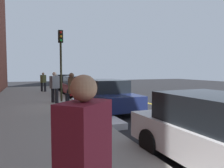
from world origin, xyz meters
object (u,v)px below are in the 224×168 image
at_px(parked_car_black, 64,82).
at_px(pedestrian_grey_coat, 55,86).
at_px(parked_car_navy, 107,95).
at_px(pedestrian_brown_coat, 72,91).
at_px(parked_car_red, 77,86).
at_px(traffic_light_pole, 61,53).
at_px(parked_car_white, 223,135).
at_px(pedestrian_olive_coat, 43,81).

height_order(parked_car_black, pedestrian_grey_coat, pedestrian_grey_coat).
bearing_deg(parked_car_black, parked_car_navy, 0.02).
height_order(parked_car_navy, pedestrian_brown_coat, pedestrian_brown_coat).
distance_m(parked_car_red, traffic_light_pole, 4.39).
bearing_deg(traffic_light_pole, pedestrian_brown_coat, -0.12).
bearing_deg(pedestrian_brown_coat, parked_car_white, 14.10).
distance_m(pedestrian_olive_coat, pedestrian_brown_coat, 9.60).
bearing_deg(traffic_light_pole, parked_car_navy, 32.40).
bearing_deg(pedestrian_grey_coat, parked_car_white, 12.49).
distance_m(pedestrian_olive_coat, traffic_light_pole, 6.73).
xyz_separation_m(parked_car_white, traffic_light_pole, (-9.70, -1.64, 2.19)).
relative_size(pedestrian_olive_coat, pedestrian_brown_coat, 0.95).
distance_m(parked_car_navy, pedestrian_brown_coat, 1.87).
bearing_deg(traffic_light_pole, parked_car_black, 169.91).
bearing_deg(parked_car_black, pedestrian_olive_coat, -32.62).
bearing_deg(pedestrian_brown_coat, traffic_light_pole, 179.88).
distance_m(pedestrian_brown_coat, traffic_light_pole, 3.68).
height_order(parked_car_red, pedestrian_grey_coat, pedestrian_grey_coat).
distance_m(parked_car_black, parked_car_white, 19.85).
height_order(pedestrian_grey_coat, traffic_light_pole, traffic_light_pole).
xyz_separation_m(parked_car_navy, traffic_light_pole, (-2.85, -1.81, 2.19)).
relative_size(parked_car_black, pedestrian_olive_coat, 2.86).
relative_size(parked_car_red, traffic_light_pole, 1.01).
xyz_separation_m(parked_car_black, pedestrian_grey_coat, (10.53, -2.23, 0.31)).
height_order(parked_car_black, traffic_light_pole, traffic_light_pole).
distance_m(parked_car_black, pedestrian_grey_coat, 10.77).
height_order(parked_car_black, pedestrian_brown_coat, pedestrian_brown_coat).
height_order(pedestrian_brown_coat, traffic_light_pole, traffic_light_pole).
distance_m(parked_car_red, parked_car_white, 13.14).
relative_size(parked_car_red, parked_car_white, 0.98).
bearing_deg(traffic_light_pole, parked_car_white, 9.58).
relative_size(pedestrian_brown_coat, traffic_light_pole, 0.42).
height_order(parked_car_black, parked_car_white, same).
height_order(parked_car_red, parked_car_navy, same).
height_order(pedestrian_olive_coat, pedestrian_brown_coat, pedestrian_brown_coat).
bearing_deg(parked_car_red, parked_car_black, 178.65).
height_order(parked_car_navy, parked_car_white, same).
distance_m(parked_car_white, pedestrian_olive_coat, 16.28).
bearing_deg(parked_car_black, pedestrian_brown_coat, -7.75).
bearing_deg(parked_car_navy, pedestrian_olive_coat, -165.55).
relative_size(parked_car_black, pedestrian_brown_coat, 2.70).
xyz_separation_m(parked_car_navy, pedestrian_grey_coat, (-2.46, -2.24, 0.31)).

